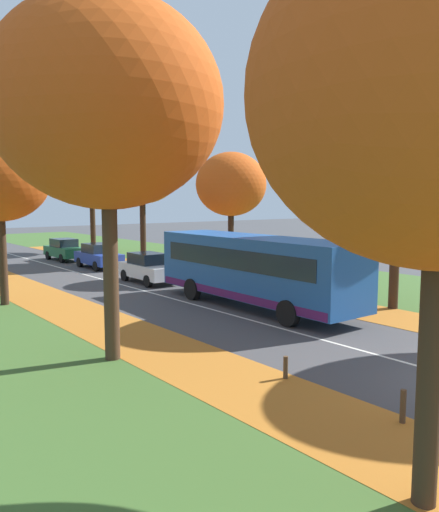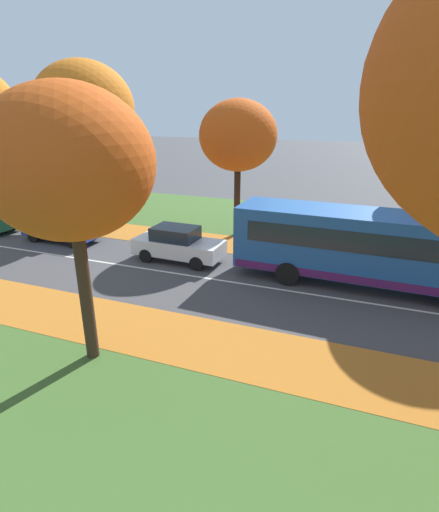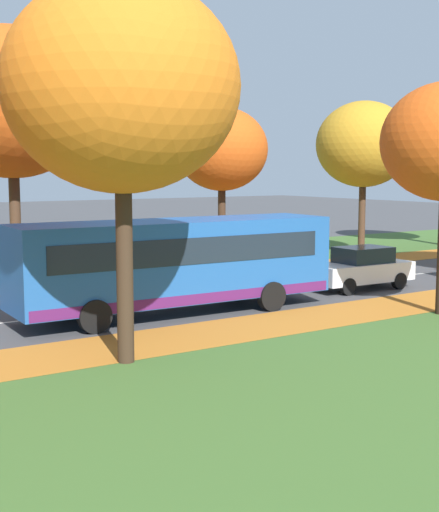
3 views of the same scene
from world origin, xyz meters
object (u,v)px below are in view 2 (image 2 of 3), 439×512
at_px(tree_right_far, 84,107).
at_px(bus, 369,245).
at_px(tree_left_mid, 69,164).
at_px(tree_right_mid, 238,136).
at_px(car_white_lead, 178,244).
at_px(car_blue_following, 61,226).

relative_size(tree_right_far, bus, 0.90).
height_order(tree_left_mid, tree_right_mid, tree_left_mid).
height_order(tree_left_mid, car_white_lead, tree_left_mid).
relative_size(tree_right_mid, car_blue_following, 1.72).
distance_m(tree_left_mid, car_blue_following, 12.66).
xyz_separation_m(tree_right_mid, tree_right_far, (-0.52, 9.18, 1.41)).
xyz_separation_m(tree_left_mid, tree_right_far, (12.17, 9.07, 1.33)).
height_order(tree_right_far, car_white_lead, tree_right_far).
relative_size(tree_right_mid, bus, 0.69).
height_order(tree_right_far, car_blue_following, tree_right_far).
relative_size(tree_right_far, car_blue_following, 2.22).
relative_size(tree_left_mid, car_blue_following, 1.75).
xyz_separation_m(tree_right_mid, car_blue_following, (-4.38, 8.44, -4.57)).
bearing_deg(tree_right_far, car_white_lead, -118.63).
distance_m(tree_left_mid, tree_right_far, 15.24).
bearing_deg(car_white_lead, car_blue_following, 86.28).
bearing_deg(tree_right_mid, tree_right_far, 93.27).
bearing_deg(car_white_lead, tree_right_mid, -14.59).
bearing_deg(car_white_lead, tree_right_far, 61.37).
height_order(bus, car_blue_following, bus).
relative_size(tree_right_far, car_white_lead, 2.21).
bearing_deg(car_blue_following, tree_right_mid, -62.58).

